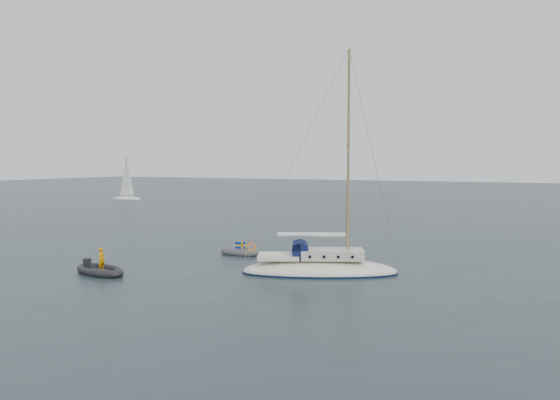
% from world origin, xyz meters
% --- Properties ---
extents(ground, '(300.00, 300.00, 0.00)m').
position_xyz_m(ground, '(0.00, 0.00, 0.00)').
color(ground, black).
rests_on(ground, ground).
extents(sailboat, '(9.07, 2.72, 12.91)m').
position_xyz_m(sailboat, '(3.34, -1.07, 0.98)').
color(sailboat, white).
rests_on(sailboat, ground).
extents(dinghy, '(2.88, 1.30, 0.41)m').
position_xyz_m(dinghy, '(-3.85, 2.44, 0.18)').
color(dinghy, '#49484C').
rests_on(dinghy, ground).
extents(rib, '(3.74, 1.70, 1.51)m').
position_xyz_m(rib, '(-7.74, -6.40, 0.23)').
color(rib, black).
rests_on(rib, ground).
extents(distant_yacht_a, '(5.75, 3.07, 7.62)m').
position_xyz_m(distant_yacht_a, '(-48.21, 41.34, 3.26)').
color(distant_yacht_a, silver).
rests_on(distant_yacht_a, ground).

